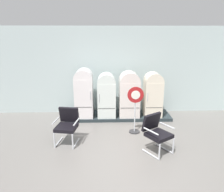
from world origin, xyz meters
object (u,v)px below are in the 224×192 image
armchair_right (156,131)px  refrigerator_0 (84,91)px  armchair_left (67,124)px  refrigerator_3 (153,93)px  refrigerator_2 (129,93)px  sign_stand (135,110)px  refrigerator_1 (107,94)px

armchair_right → refrigerator_0: bearing=131.6°
armchair_left → refrigerator_3: bearing=31.9°
refrigerator_0 → armchair_right: refrigerator_0 is taller
armchair_left → armchair_right: 2.34m
refrigerator_2 → refrigerator_0: bearing=179.4°
armchair_right → sign_stand: (-0.39, 1.08, 0.16)m
refrigerator_2 → armchair_left: 2.52m
refrigerator_1 → refrigerator_3: 1.58m
refrigerator_3 → sign_stand: size_ratio=1.07×
refrigerator_1 → armchair_right: refrigerator_1 is taller
refrigerator_1 → refrigerator_2: refrigerator_2 is taller
refrigerator_3 → armchair_right: (-0.36, -2.18, -0.37)m
armchair_left → sign_stand: 1.98m
refrigerator_3 → armchair_left: bearing=-148.1°
refrigerator_3 → refrigerator_1: bearing=179.1°
refrigerator_3 → armchair_left: refrigerator_3 is taller
refrigerator_2 → armchair_right: 2.29m
refrigerator_2 → refrigerator_3: size_ratio=1.02×
armchair_right → sign_stand: bearing=109.8°
refrigerator_1 → sign_stand: bearing=-53.6°
armchair_left → sign_stand: sign_stand is taller
refrigerator_1 → sign_stand: (0.83, -1.12, -0.20)m
refrigerator_1 → refrigerator_2: (0.77, 0.01, 0.03)m
refrigerator_0 → refrigerator_2: bearing=-0.6°
refrigerator_3 → armchair_left: (-2.65, -1.65, -0.37)m
armchair_right → armchair_left: bearing=166.9°
refrigerator_0 → armchair_left: size_ratio=1.72×
refrigerator_1 → armchair_left: bearing=-122.5°
refrigerator_1 → armchair_right: 2.54m
refrigerator_3 → sign_stand: bearing=-124.4°
refrigerator_0 → refrigerator_1: bearing=-2.0°
refrigerator_0 → sign_stand: bearing=-35.9°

